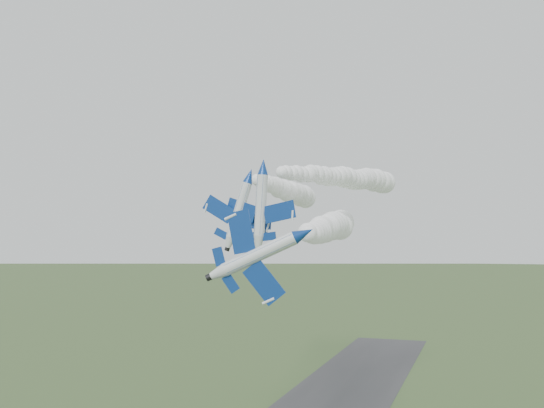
% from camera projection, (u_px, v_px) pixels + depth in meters
% --- Properties ---
extents(jet_lead, '(4.65, 11.63, 8.79)m').
position_uv_depth(jet_lead, '(304.00, 233.00, 59.00)').
color(jet_lead, silver).
extents(smoke_trail_jet_lead, '(19.35, 65.56, 5.35)m').
position_uv_depth(smoke_trail_jet_lead, '(329.00, 228.00, 94.06)').
color(smoke_trail_jet_lead, white).
extents(jet_pair_left, '(10.01, 12.41, 3.95)m').
position_uv_depth(jet_pair_left, '(249.00, 176.00, 86.98)').
color(jet_pair_left, silver).
extents(smoke_trail_jet_pair_left, '(14.41, 70.61, 5.25)m').
position_uv_depth(smoke_trail_jet_pair_left, '(288.00, 191.00, 124.58)').
color(smoke_trail_jet_pair_left, white).
extents(jet_pair_right, '(11.10, 13.18, 3.28)m').
position_uv_depth(jet_pair_right, '(263.00, 167.00, 85.60)').
color(jet_pair_right, silver).
extents(smoke_trail_jet_pair_right, '(12.50, 54.59, 4.84)m').
position_uv_depth(smoke_trail_jet_pair_right, '(343.00, 177.00, 112.68)').
color(smoke_trail_jet_pair_right, white).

